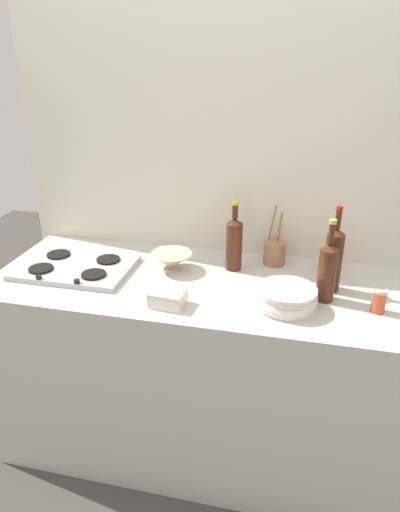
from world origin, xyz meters
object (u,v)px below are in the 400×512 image
(butter_dish, at_px, (168,298))
(wine_bottle_mid_left, at_px, (327,270))
(stovetop_hob, at_px, (76,267))
(mixing_bowl, at_px, (172,261))
(condiment_jar_rear, at_px, (379,301))
(condiment_jar_front, at_px, (328,260))
(wine_bottle_leftmost, at_px, (234,242))
(plate_stack, at_px, (287,297))
(wine_bottle_mid_right, at_px, (333,258))
(utensil_crock, at_px, (274,252))

(butter_dish, bearing_deg, wine_bottle_mid_left, 17.30)
(stovetop_hob, distance_m, wine_bottle_mid_left, 1.09)
(mixing_bowl, distance_m, condiment_jar_rear, 0.88)
(stovetop_hob, xyz_separation_m, condiment_jar_rear, (1.28, -0.07, 0.03))
(condiment_jar_front, bearing_deg, wine_bottle_mid_left, -92.46)
(wine_bottle_leftmost, xyz_separation_m, wine_bottle_mid_left, (0.40, -0.20, 0.00))
(plate_stack, distance_m, wine_bottle_mid_right, 0.27)
(wine_bottle_mid_left, xyz_separation_m, mixing_bowl, (-0.66, 0.12, -0.08))
(stovetop_hob, xyz_separation_m, wine_bottle_leftmost, (0.69, 0.18, 0.11))
(wine_bottle_mid_left, bearing_deg, wine_bottle_leftmost, 153.41)
(stovetop_hob, distance_m, mixing_bowl, 0.43)
(wine_bottle_mid_left, xyz_separation_m, condiment_jar_front, (0.01, 0.27, -0.08))
(wine_bottle_mid_left, height_order, wine_bottle_mid_right, wine_bottle_mid_right)
(butter_dish, bearing_deg, mixing_bowl, 103.56)
(plate_stack, height_order, condiment_jar_rear, condiment_jar_rear)
(plate_stack, distance_m, condiment_jar_rear, 0.34)
(wine_bottle_leftmost, xyz_separation_m, wine_bottle_mid_right, (0.42, -0.11, 0.01))
(condiment_jar_front, xyz_separation_m, condiment_jar_rear, (0.18, -0.32, -0.00))
(wine_bottle_mid_left, distance_m, condiment_jar_front, 0.28)
(stovetop_hob, bearing_deg, mixing_bowl, 13.71)
(wine_bottle_leftmost, xyz_separation_m, condiment_jar_rear, (0.59, -0.25, -0.08))
(mixing_bowl, xyz_separation_m, utensil_crock, (0.44, 0.17, 0.01))
(wine_bottle_leftmost, distance_m, condiment_jar_rear, 0.65)
(condiment_jar_front, height_order, condiment_jar_rear, condiment_jar_front)
(stovetop_hob, xyz_separation_m, plate_stack, (0.94, -0.12, 0.03))
(wine_bottle_leftmost, xyz_separation_m, utensil_crock, (0.17, 0.09, -0.07))
(wine_bottle_mid_left, xyz_separation_m, wine_bottle_mid_right, (0.02, 0.09, 0.01))
(stovetop_hob, height_order, wine_bottle_mid_left, wine_bottle_mid_left)
(wine_bottle_mid_right, bearing_deg, stovetop_hob, -176.35)
(wine_bottle_mid_right, relative_size, mixing_bowl, 1.96)
(condiment_jar_front, bearing_deg, butter_dish, -142.82)
(plate_stack, height_order, condiment_jar_front, condiment_jar_front)
(mixing_bowl, distance_m, utensil_crock, 0.47)
(wine_bottle_mid_left, bearing_deg, wine_bottle_mid_right, 75.82)
(plate_stack, xyz_separation_m, wine_bottle_mid_right, (0.17, 0.19, 0.10))
(mixing_bowl, bearing_deg, wine_bottle_leftmost, 15.45)
(stovetop_hob, relative_size, wine_bottle_mid_right, 1.38)
(stovetop_hob, xyz_separation_m, butter_dish, (0.49, -0.21, 0.02))
(butter_dish, distance_m, condiment_jar_front, 0.76)
(plate_stack, relative_size, butter_dish, 1.79)
(wine_bottle_leftmost, distance_m, utensil_crock, 0.21)
(plate_stack, bearing_deg, condiment_jar_rear, 7.33)
(utensil_crock, height_order, condiment_jar_rear, utensil_crock)
(wine_bottle_mid_right, bearing_deg, wine_bottle_leftmost, 165.93)
(mixing_bowl, height_order, condiment_jar_front, condiment_jar_front)
(wine_bottle_mid_left, height_order, condiment_jar_rear, wine_bottle_mid_left)
(wine_bottle_mid_left, bearing_deg, butter_dish, -162.70)
(wine_bottle_leftmost, height_order, condiment_jar_rear, wine_bottle_leftmost)
(utensil_crock, xyz_separation_m, condiment_jar_front, (0.24, -0.02, -0.00))
(plate_stack, height_order, utensil_crock, utensil_crock)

